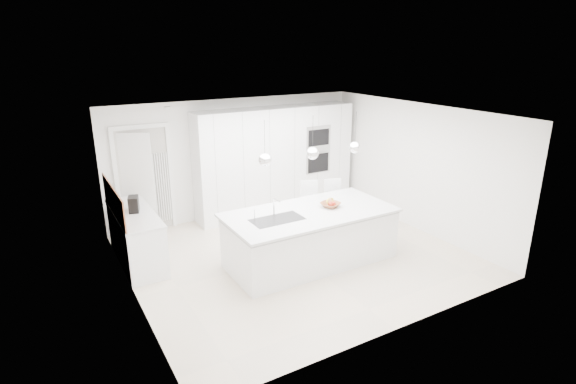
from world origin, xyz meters
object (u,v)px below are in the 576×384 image
island_base (311,238)px  espresso_machine (134,204)px  fruit_bowl (330,205)px  bar_stool_left (312,210)px  bar_stool_right (336,207)px

island_base → espresso_machine: bearing=149.2°
fruit_bowl → espresso_machine: 3.29m
bar_stool_left → espresso_machine: bearing=-171.5°
fruit_bowl → bar_stool_right: 1.10m
fruit_bowl → bar_stool_left: 0.96m
fruit_bowl → bar_stool_right: size_ratio=0.31×
fruit_bowl → bar_stool_right: bearing=47.9°
island_base → bar_stool_right: bar_stool_right is taller
fruit_bowl → bar_stool_right: (0.68, 0.76, -0.41)m
fruit_bowl → espresso_machine: espresso_machine is taller
bar_stool_left → island_base: bearing=-105.0°
island_base → bar_stool_left: 1.10m
bar_stool_right → island_base: bearing=-127.6°
bar_stool_left → bar_stool_right: bar_stool_left is taller
fruit_bowl → bar_stool_left: (0.20, 0.85, -0.40)m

